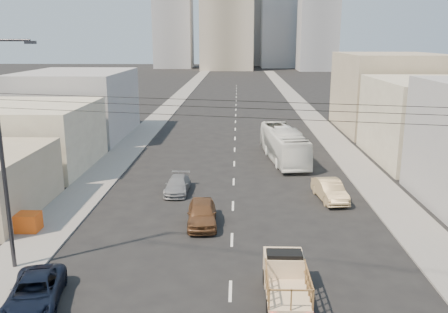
{
  "coord_description": "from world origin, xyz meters",
  "views": [
    {
      "loc": [
        0.29,
        -18.67,
        11.88
      ],
      "look_at": [
        -0.68,
        14.86,
        3.5
      ],
      "focal_mm": 38.0,
      "sensor_mm": 36.0,
      "label": 1
    }
  ],
  "objects_px": {
    "city_bus": "(284,144)",
    "sedan_brown": "(202,213)",
    "flatbed_pickup": "(286,276)",
    "sedan_grey": "(178,185)",
    "navy_pickup": "(35,293)",
    "crate_stack": "(25,222)",
    "sedan_tan": "(330,190)",
    "streetlamp_left": "(3,151)"
  },
  "relations": [
    {
      "from": "navy_pickup",
      "to": "crate_stack",
      "type": "bearing_deg",
      "value": 104.91
    },
    {
      "from": "flatbed_pickup",
      "to": "sedan_grey",
      "type": "relative_size",
      "value": 1.01
    },
    {
      "from": "streetlamp_left",
      "to": "crate_stack",
      "type": "distance_m",
      "value": 7.65
    },
    {
      "from": "streetlamp_left",
      "to": "crate_stack",
      "type": "xyz_separation_m",
      "value": [
        -1.61,
        4.78,
        -5.75
      ]
    },
    {
      "from": "crate_stack",
      "to": "sedan_grey",
      "type": "bearing_deg",
      "value": 43.64
    },
    {
      "from": "flatbed_pickup",
      "to": "city_bus",
      "type": "xyz_separation_m",
      "value": [
        2.32,
        25.97,
        0.53
      ]
    },
    {
      "from": "streetlamp_left",
      "to": "crate_stack",
      "type": "height_order",
      "value": "streetlamp_left"
    },
    {
      "from": "sedan_grey",
      "to": "streetlamp_left",
      "type": "xyz_separation_m",
      "value": [
        -6.98,
        -12.97,
        5.8
      ]
    },
    {
      "from": "navy_pickup",
      "to": "sedan_brown",
      "type": "bearing_deg",
      "value": 43.88
    },
    {
      "from": "navy_pickup",
      "to": "sedan_grey",
      "type": "height_order",
      "value": "navy_pickup"
    },
    {
      "from": "city_bus",
      "to": "streetlamp_left",
      "type": "height_order",
      "value": "streetlamp_left"
    },
    {
      "from": "city_bus",
      "to": "streetlamp_left",
      "type": "xyz_separation_m",
      "value": [
        -16.3,
        -23.49,
        4.81
      ]
    },
    {
      "from": "navy_pickup",
      "to": "flatbed_pickup",
      "type": "bearing_deg",
      "value": -5.96
    },
    {
      "from": "streetlamp_left",
      "to": "crate_stack",
      "type": "bearing_deg",
      "value": 108.55
    },
    {
      "from": "crate_stack",
      "to": "sedan_brown",
      "type": "bearing_deg",
      "value": 8.11
    },
    {
      "from": "streetlamp_left",
      "to": "sedan_brown",
      "type": "bearing_deg",
      "value": 34.04
    },
    {
      "from": "sedan_brown",
      "to": "streetlamp_left",
      "type": "height_order",
      "value": "streetlamp_left"
    },
    {
      "from": "sedan_grey",
      "to": "crate_stack",
      "type": "bearing_deg",
      "value": -135.48
    },
    {
      "from": "city_bus",
      "to": "crate_stack",
      "type": "relative_size",
      "value": 6.49
    },
    {
      "from": "crate_stack",
      "to": "streetlamp_left",
      "type": "bearing_deg",
      "value": -71.45
    },
    {
      "from": "city_bus",
      "to": "streetlamp_left",
      "type": "relative_size",
      "value": 0.97
    },
    {
      "from": "flatbed_pickup",
      "to": "streetlamp_left",
      "type": "xyz_separation_m",
      "value": [
        -13.98,
        2.48,
        5.34
      ]
    },
    {
      "from": "flatbed_pickup",
      "to": "crate_stack",
      "type": "bearing_deg",
      "value": 155.01
    },
    {
      "from": "flatbed_pickup",
      "to": "sedan_brown",
      "type": "distance_m",
      "value": 9.95
    },
    {
      "from": "sedan_brown",
      "to": "navy_pickup",
      "type": "bearing_deg",
      "value": -128.61
    },
    {
      "from": "flatbed_pickup",
      "to": "sedan_brown",
      "type": "bearing_deg",
      "value": 117.4
    },
    {
      "from": "navy_pickup",
      "to": "streetlamp_left",
      "type": "bearing_deg",
      "value": 113.87
    },
    {
      "from": "navy_pickup",
      "to": "streetlamp_left",
      "type": "relative_size",
      "value": 0.41
    },
    {
      "from": "flatbed_pickup",
      "to": "sedan_grey",
      "type": "xyz_separation_m",
      "value": [
        -7.0,
        15.45,
        -0.46
      ]
    },
    {
      "from": "sedan_brown",
      "to": "streetlamp_left",
      "type": "distance_m",
      "value": 12.67
    },
    {
      "from": "sedan_grey",
      "to": "sedan_tan",
      "type": "bearing_deg",
      "value": -6.2
    },
    {
      "from": "sedan_brown",
      "to": "sedan_grey",
      "type": "xyz_separation_m",
      "value": [
        -2.42,
        6.62,
        -0.16
      ]
    },
    {
      "from": "navy_pickup",
      "to": "city_bus",
      "type": "height_order",
      "value": "city_bus"
    },
    {
      "from": "city_bus",
      "to": "sedan_brown",
      "type": "bearing_deg",
      "value": -118.91
    },
    {
      "from": "flatbed_pickup",
      "to": "sedan_tan",
      "type": "relative_size",
      "value": 0.94
    },
    {
      "from": "sedan_tan",
      "to": "sedan_grey",
      "type": "distance_m",
      "value": 11.79
    },
    {
      "from": "navy_pickup",
      "to": "streetlamp_left",
      "type": "distance_m",
      "value": 7.23
    },
    {
      "from": "sedan_grey",
      "to": "flatbed_pickup",
      "type": "bearing_deg",
      "value": -64.74
    },
    {
      "from": "sedan_brown",
      "to": "sedan_tan",
      "type": "height_order",
      "value": "sedan_brown"
    },
    {
      "from": "city_bus",
      "to": "sedan_tan",
      "type": "bearing_deg",
      "value": -85.76
    },
    {
      "from": "flatbed_pickup",
      "to": "sedan_tan",
      "type": "xyz_separation_m",
      "value": [
        4.69,
        14.0,
        -0.32
      ]
    },
    {
      "from": "sedan_tan",
      "to": "sedan_grey",
      "type": "bearing_deg",
      "value": 165.33
    }
  ]
}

